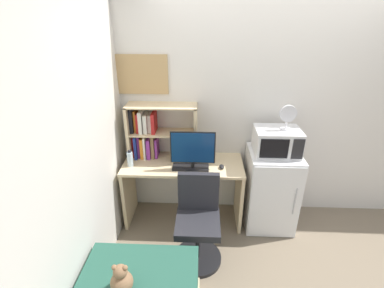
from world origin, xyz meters
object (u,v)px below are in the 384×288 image
(microwave, at_px, (277,141))
(desk_fan, at_px, (288,116))
(monitor, at_px, (193,150))
(hutch_bookshelf, at_px, (152,132))
(mini_fridge, at_px, (270,189))
(desk_chair, at_px, (198,225))
(teddy_bear, at_px, (121,280))
(computer_mouse, at_px, (222,167))
(keyboard, at_px, (191,167))
(wall_corkboard, at_px, (136,74))
(water_bottle, at_px, (130,159))

(microwave, bearing_deg, desk_fan, -4.65)
(monitor, bearing_deg, hutch_bookshelf, 149.90)
(mini_fridge, relative_size, desk_chair, 1.02)
(desk_fan, bearing_deg, teddy_bear, -135.06)
(desk_fan, relative_size, desk_chair, 0.29)
(computer_mouse, bearing_deg, keyboard, -178.41)
(hutch_bookshelf, bearing_deg, microwave, -7.14)
(wall_corkboard, bearing_deg, desk_fan, -10.33)
(water_bottle, bearing_deg, desk_chair, -33.13)
(desk_fan, height_order, desk_chair, desk_fan)
(mini_fridge, xyz_separation_m, wall_corkboard, (-1.50, 0.28, 1.22))
(water_bottle, bearing_deg, keyboard, -1.42)
(mini_fridge, distance_m, desk_fan, 0.88)
(computer_mouse, bearing_deg, teddy_bear, -119.69)
(mini_fridge, height_order, microwave, microwave)
(computer_mouse, distance_m, water_bottle, 0.99)
(desk_fan, distance_m, teddy_bear, 2.08)
(mini_fridge, height_order, teddy_bear, mini_fridge)
(desk_chair, bearing_deg, keyboard, 101.27)
(microwave, relative_size, desk_fan, 1.78)
(monitor, height_order, desk_fan, desk_fan)
(monitor, height_order, mini_fridge, monitor)
(mini_fridge, xyz_separation_m, teddy_bear, (-1.31, -1.38, 0.15))
(monitor, height_order, teddy_bear, monitor)
(hutch_bookshelf, relative_size, monitor, 1.64)
(hutch_bookshelf, bearing_deg, desk_chair, -53.45)
(microwave, xyz_separation_m, desk_chair, (-0.81, -0.56, -0.65))
(keyboard, bearing_deg, mini_fridge, 5.44)
(water_bottle, xyz_separation_m, teddy_bear, (0.24, -1.31, -0.23))
(mini_fridge, bearing_deg, computer_mouse, -172.32)
(mini_fridge, bearing_deg, water_bottle, -177.44)
(computer_mouse, relative_size, water_bottle, 0.46)
(mini_fridge, relative_size, desk_fan, 3.51)
(mini_fridge, relative_size, microwave, 1.97)
(computer_mouse, distance_m, desk_chair, 0.66)
(keyboard, distance_m, wall_corkboard, 1.15)
(mini_fridge, height_order, wall_corkboard, wall_corkboard)
(keyboard, xyz_separation_m, wall_corkboard, (-0.60, 0.37, 0.91))
(mini_fridge, distance_m, desk_chair, 0.98)
(monitor, relative_size, desk_chair, 0.52)
(water_bottle, height_order, mini_fridge, water_bottle)
(teddy_bear, xyz_separation_m, wall_corkboard, (-0.18, 1.66, 1.06))
(keyboard, bearing_deg, wall_corkboard, 148.25)
(water_bottle, distance_m, mini_fridge, 1.60)
(microwave, xyz_separation_m, teddy_bear, (-1.31, -1.38, -0.44))
(wall_corkboard, bearing_deg, keyboard, -31.75)
(water_bottle, bearing_deg, microwave, 2.67)
(microwave, relative_size, wall_corkboard, 0.68)
(teddy_bear, bearing_deg, wall_corkboard, 96.32)
(monitor, height_order, computer_mouse, monitor)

